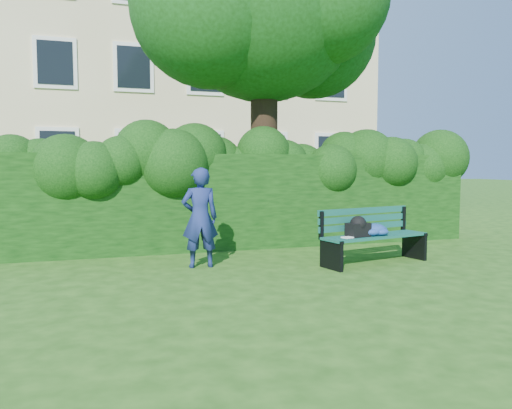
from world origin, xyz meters
name	(u,v)px	position (x,y,z in m)	size (l,w,h in m)	color
ground	(268,269)	(0.00, 0.00, 0.00)	(80.00, 80.00, 0.00)	#1F4912
apartment_building	(156,58)	(0.00, 13.99, 6.00)	(16.00, 8.08, 12.00)	#CDBD8A
hedge	(231,201)	(0.00, 2.20, 0.90)	(10.00, 1.00, 1.80)	black
tree	(263,2)	(0.93, 2.97, 4.99)	(5.43, 4.69, 7.15)	black
park_bench	(371,233)	(1.72, -0.12, 0.49)	(1.96, 0.93, 0.89)	#0E493D
man_reading	(200,218)	(-0.97, 0.45, 0.78)	(0.57, 0.37, 1.56)	navy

